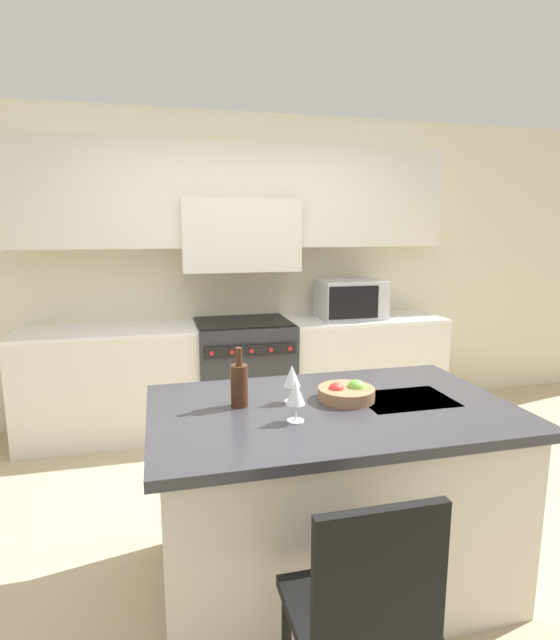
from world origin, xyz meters
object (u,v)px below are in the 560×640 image
object	(u,v)px
wine_glass_near	(296,394)
fruit_bowl	(347,393)
wine_bottle	(239,384)
microwave	(351,299)
range_stove	(244,374)
wine_glass_far	(292,377)
island_chair	(363,611)

from	to	relation	value
wine_glass_near	fruit_bowl	distance (m)	0.39
wine_bottle	fruit_bowl	xyz separation A→B (m)	(0.51, -0.04, -0.07)
microwave	wine_glass_near	size ratio (longest dim) A/B	3.19
range_stove	wine_glass_far	distance (m)	2.03
wine_glass_far	range_stove	bearing A→B (deg)	86.79
wine_glass_near	wine_glass_far	xyz separation A→B (m)	(0.05, 0.24, 0.00)
range_stove	fruit_bowl	world-z (taller)	fruit_bowl
range_stove	wine_glass_far	bearing A→B (deg)	-93.21
range_stove	wine_glass_near	distance (m)	2.27
wine_glass_near	wine_glass_far	bearing A→B (deg)	78.45
range_stove	wine_bottle	bearing A→B (deg)	-100.44
microwave	island_chair	xyz separation A→B (m)	(-1.12, -2.91, -0.53)
microwave	wine_bottle	distance (m)	2.38
microwave	wine_glass_near	xyz separation A→B (m)	(-1.14, -2.21, -0.06)
microwave	wine_glass_near	distance (m)	2.49
range_stove	wine_glass_near	bearing A→B (deg)	-94.13
wine_bottle	fruit_bowl	world-z (taller)	wine_bottle
range_stove	fruit_bowl	size ratio (longest dim) A/B	3.43
microwave	wine_bottle	world-z (taller)	microwave
fruit_bowl	wine_glass_near	bearing A→B (deg)	-146.82
island_chair	wine_bottle	world-z (taller)	wine_bottle
wine_glass_near	fruit_bowl	bearing A→B (deg)	33.18
microwave	fruit_bowl	world-z (taller)	microwave
wine_bottle	wine_glass_far	distance (m)	0.25
island_chair	range_stove	bearing A→B (deg)	87.29
wine_bottle	island_chair	bearing A→B (deg)	-76.74
range_stove	wine_bottle	distance (m)	2.05
wine_glass_near	wine_bottle	bearing A→B (deg)	129.23
range_stove	island_chair	xyz separation A→B (m)	(-0.14, -2.89, 0.09)
wine_glass_far	island_chair	bearing A→B (deg)	-91.68
wine_bottle	wine_glass_near	bearing A→B (deg)	-50.77
wine_bottle	wine_glass_far	size ratio (longest dim) A/B	1.54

